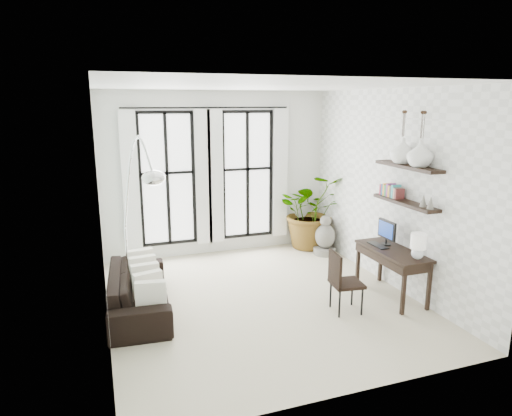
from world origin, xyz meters
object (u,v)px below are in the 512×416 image
desk_chair (342,278)px  plant (312,210)px  desk (394,254)px  arc_lamp (138,178)px  buddha (325,238)px  sofa (139,290)px

desk_chair → plant: bearing=79.0°
desk → arc_lamp: (-3.64, 1.22, 1.18)m
desk → arc_lamp: bearing=161.5°
buddha → desk: bearing=-90.1°
plant → desk: plant is taller
buddha → desk_chair: bearing=-112.7°
arc_lamp → plant: bearing=23.2°
plant → buddha: size_ratio=1.97×
plant → desk_chair: size_ratio=1.75×
desk_chair → buddha: desk_chair is taller
desk_chair → buddha: size_ratio=1.13×
desk → sofa: bearing=166.9°
desk_chair → arc_lamp: size_ratio=0.36×
plant → arc_lamp: (-3.60, -1.54, 1.11)m
arc_lamp → buddha: bearing=15.4°
sofa → desk: (3.75, -0.87, 0.41)m
plant → arc_lamp: size_ratio=0.63×
desk → plant: bearing=91.0°
plant → arc_lamp: 4.06m
sofa → desk_chair: bearing=-106.0°
sofa → desk: bearing=-98.6°
sofa → plant: plant is taller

